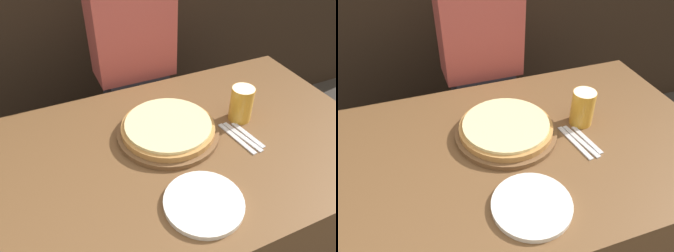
{
  "view_description": "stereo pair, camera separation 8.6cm",
  "coord_description": "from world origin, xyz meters",
  "views": [
    {
      "loc": [
        -0.35,
        -0.79,
        1.58
      ],
      "look_at": [
        0.04,
        0.08,
        0.81
      ],
      "focal_mm": 35.0,
      "sensor_mm": 36.0,
      "label": 1
    },
    {
      "loc": [
        -0.27,
        -0.82,
        1.58
      ],
      "look_at": [
        0.04,
        0.08,
        0.81
      ],
      "focal_mm": 35.0,
      "sensor_mm": 36.0,
      "label": 2
    }
  ],
  "objects": [
    {
      "name": "dining_table",
      "position": [
        0.0,
        0.0,
        0.38
      ],
      "size": [
        1.59,
        0.91,
        0.77
      ],
      "color": "brown",
      "rests_on": "ground_plane"
    },
    {
      "name": "pizza_on_board",
      "position": [
        0.04,
        0.08,
        0.79
      ],
      "size": [
        0.39,
        0.39,
        0.06
      ],
      "color": "brown",
      "rests_on": "dining_table"
    },
    {
      "name": "beer_glass",
      "position": [
        0.34,
        0.05,
        0.85
      ],
      "size": [
        0.09,
        0.09,
        0.14
      ],
      "color": "gold",
      "rests_on": "dining_table"
    },
    {
      "name": "dinner_plate",
      "position": [
        0.0,
        -0.27,
        0.78
      ],
      "size": [
        0.25,
        0.25,
        0.02
      ],
      "color": "white",
      "rests_on": "dining_table"
    },
    {
      "name": "fork",
      "position": [
        0.26,
        -0.05,
        0.77
      ],
      "size": [
        0.05,
        0.2,
        0.0
      ],
      "color": "silver",
      "rests_on": "dining_table"
    },
    {
      "name": "dinner_knife",
      "position": [
        0.29,
        -0.05,
        0.77
      ],
      "size": [
        0.05,
        0.2,
        0.0
      ],
      "color": "silver",
      "rests_on": "dining_table"
    },
    {
      "name": "spoon",
      "position": [
        0.31,
        -0.05,
        0.77
      ],
      "size": [
        0.04,
        0.17,
        0.0
      ],
      "color": "silver",
      "rests_on": "dining_table"
    },
    {
      "name": "diner_person",
      "position": [
        0.09,
        0.61,
        0.66
      ],
      "size": [
        0.38,
        0.2,
        1.35
      ],
      "color": "#33333D",
      "rests_on": "ground_plane"
    }
  ]
}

